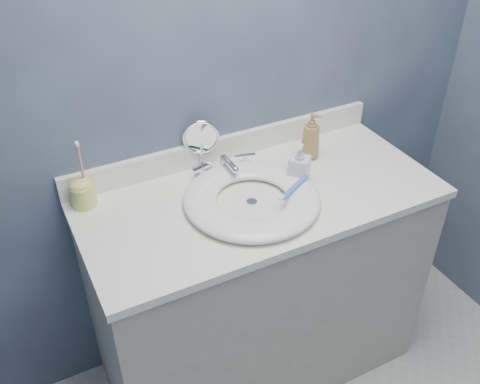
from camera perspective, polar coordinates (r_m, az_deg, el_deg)
back_wall at (r=1.85m, az=-1.76°, el=12.29°), size 2.20×0.02×2.40m
vanity_cabinet at (r=2.10m, az=1.94°, el=-10.37°), size 1.20×0.55×0.85m
countertop at (r=1.81m, az=2.21°, el=-0.65°), size 1.22×0.57×0.03m
backsplash at (r=1.97m, az=-1.46°, el=4.80°), size 1.22×0.02×0.09m
basin at (r=1.75m, az=1.28°, el=-0.71°), size 0.45×0.45×0.04m
drain at (r=1.76m, az=1.27°, el=-1.10°), size 0.04×0.04×0.01m
faucet at (r=1.89m, az=-1.55°, el=2.66°), size 0.25×0.13×0.07m
makeup_mirror at (r=1.88m, az=-4.16°, el=5.28°), size 0.13×0.07×0.19m
soap_bottle_amber at (r=1.97m, az=7.58°, el=5.95°), size 0.10×0.10×0.18m
soap_bottle_clear at (r=1.83m, az=6.35°, el=2.99°), size 0.09×0.09×0.15m
toothbrush_holder at (r=1.79m, az=-16.45°, el=0.09°), size 0.08×0.08×0.23m
toothbrush_lying at (r=1.76m, az=5.76°, el=0.43°), size 0.16×0.09×0.02m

